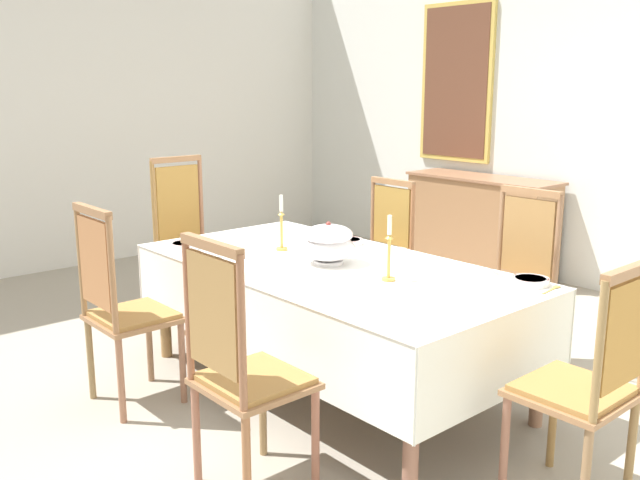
{
  "coord_description": "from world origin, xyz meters",
  "views": [
    {
      "loc": [
        2.8,
        -2.69,
        1.72
      ],
      "look_at": [
        -0.06,
        -0.19,
        0.87
      ],
      "focal_mm": 38.94,
      "sensor_mm": 36.0,
      "label": 1
    }
  ],
  "objects_px": {
    "spoon_secondary": "(339,240)",
    "chair_south_b": "(241,365)",
    "dining_table": "(331,277)",
    "chair_head_east": "(588,381)",
    "chair_south_a": "(121,304)",
    "bowl_far_left": "(206,255)",
    "bowl_far_right": "(185,245)",
    "spoon_primary": "(555,288)",
    "chair_head_west": "(188,241)",
    "candlestick_west": "(281,228)",
    "framed_painting": "(456,83)",
    "bowl_near_left": "(530,281)",
    "chair_north_b": "(514,280)",
    "bowl_near_right": "(349,241)",
    "sideboard": "(480,225)",
    "soup_tureen": "(328,243)",
    "chair_north_a": "(379,250)",
    "candlestick_east": "(389,255)"
  },
  "relations": [
    {
      "from": "spoon_secondary",
      "to": "chair_head_west",
      "type": "bearing_deg",
      "value": -147.74
    },
    {
      "from": "chair_head_west",
      "to": "soup_tureen",
      "type": "distance_m",
      "value": 1.56
    },
    {
      "from": "chair_north_a",
      "to": "sideboard",
      "type": "bearing_deg",
      "value": -77.43
    },
    {
      "from": "chair_head_west",
      "to": "chair_south_a",
      "type": "bearing_deg",
      "value": 44.81
    },
    {
      "from": "chair_head_west",
      "to": "bowl_far_left",
      "type": "height_order",
      "value": "chair_head_west"
    },
    {
      "from": "chair_south_a",
      "to": "chair_north_a",
      "type": "relative_size",
      "value": 1.05
    },
    {
      "from": "bowl_far_right",
      "to": "spoon_primary",
      "type": "distance_m",
      "value": 2.17
    },
    {
      "from": "bowl_far_right",
      "to": "sideboard",
      "type": "bearing_deg",
      "value": 91.61
    },
    {
      "from": "chair_south_a",
      "to": "bowl_far_left",
      "type": "height_order",
      "value": "chair_south_a"
    },
    {
      "from": "chair_north_b",
      "to": "bowl_far_right",
      "type": "bearing_deg",
      "value": 44.77
    },
    {
      "from": "candlestick_west",
      "to": "framed_painting",
      "type": "distance_m",
      "value": 3.29
    },
    {
      "from": "dining_table",
      "to": "bowl_near_left",
      "type": "relative_size",
      "value": 12.31
    },
    {
      "from": "spoon_secondary",
      "to": "soup_tureen",
      "type": "bearing_deg",
      "value": -37.59
    },
    {
      "from": "chair_head_west",
      "to": "bowl_far_left",
      "type": "bearing_deg",
      "value": 65.43
    },
    {
      "from": "candlestick_east",
      "to": "spoon_primary",
      "type": "xyz_separation_m",
      "value": [
        0.64,
        0.51,
        -0.13
      ]
    },
    {
      "from": "candlestick_east",
      "to": "bowl_near_right",
      "type": "height_order",
      "value": "candlestick_east"
    },
    {
      "from": "soup_tureen",
      "to": "spoon_secondary",
      "type": "xyz_separation_m",
      "value": [
        -0.39,
        0.45,
        -0.11
      ]
    },
    {
      "from": "bowl_near_right",
      "to": "chair_south_a",
      "type": "bearing_deg",
      "value": -101.06
    },
    {
      "from": "candlestick_east",
      "to": "bowl_far_left",
      "type": "relative_size",
      "value": 2.36
    },
    {
      "from": "chair_north_a",
      "to": "spoon_primary",
      "type": "xyz_separation_m",
      "value": [
        1.66,
        -0.48,
        0.19
      ]
    },
    {
      "from": "dining_table",
      "to": "chair_head_east",
      "type": "bearing_deg",
      "value": -0.0
    },
    {
      "from": "dining_table",
      "to": "chair_head_west",
      "type": "bearing_deg",
      "value": -180.0
    },
    {
      "from": "chair_north_b",
      "to": "framed_painting",
      "type": "bearing_deg",
      "value": -44.19
    },
    {
      "from": "chair_north_b",
      "to": "soup_tureen",
      "type": "bearing_deg",
      "value": 60.38
    },
    {
      "from": "spoon_secondary",
      "to": "chair_south_b",
      "type": "bearing_deg",
      "value": -45.39
    },
    {
      "from": "bowl_near_right",
      "to": "bowl_far_right",
      "type": "xyz_separation_m",
      "value": [
        -0.58,
        -0.84,
        0.0
      ]
    },
    {
      "from": "chair_south_a",
      "to": "chair_north_b",
      "type": "relative_size",
      "value": 1.0
    },
    {
      "from": "chair_south_a",
      "to": "bowl_near_right",
      "type": "distance_m",
      "value": 1.45
    },
    {
      "from": "chair_head_east",
      "to": "spoon_secondary",
      "type": "bearing_deg",
      "value": 77.19
    },
    {
      "from": "spoon_secondary",
      "to": "sideboard",
      "type": "height_order",
      "value": "sideboard"
    },
    {
      "from": "spoon_primary",
      "to": "chair_north_a",
      "type": "bearing_deg",
      "value": 157.93
    },
    {
      "from": "chair_north_a",
      "to": "framed_painting",
      "type": "bearing_deg",
      "value": -64.97
    },
    {
      "from": "bowl_far_left",
      "to": "chair_south_b",
      "type": "bearing_deg",
      "value": -25.85
    },
    {
      "from": "chair_head_east",
      "to": "candlestick_west",
      "type": "height_order",
      "value": "candlestick_west"
    },
    {
      "from": "chair_north_a",
      "to": "soup_tureen",
      "type": "height_order",
      "value": "chair_north_a"
    },
    {
      "from": "chair_north_a",
      "to": "sideboard",
      "type": "distance_m",
      "value": 1.79
    },
    {
      "from": "bowl_near_right",
      "to": "bowl_far_left",
      "type": "bearing_deg",
      "value": -108.13
    },
    {
      "from": "chair_south_a",
      "to": "candlestick_east",
      "type": "bearing_deg",
      "value": 44.23
    },
    {
      "from": "spoon_primary",
      "to": "framed_painting",
      "type": "xyz_separation_m",
      "value": [
        -2.59,
        2.48,
        1.0
      ]
    },
    {
      "from": "framed_painting",
      "to": "sideboard",
      "type": "bearing_deg",
      "value": -25.03
    },
    {
      "from": "chair_north_b",
      "to": "candlestick_east",
      "type": "distance_m",
      "value": 1.04
    },
    {
      "from": "candlestick_west",
      "to": "dining_table",
      "type": "bearing_deg",
      "value": 0.0
    },
    {
      "from": "chair_head_west",
      "to": "spoon_primary",
      "type": "bearing_deg",
      "value": 100.92
    },
    {
      "from": "bowl_near_right",
      "to": "chair_south_b",
      "type": "bearing_deg",
      "value": -59.2
    },
    {
      "from": "chair_head_west",
      "to": "spoon_primary",
      "type": "relative_size",
      "value": 6.84
    },
    {
      "from": "chair_south_a",
      "to": "bowl_near_right",
      "type": "xyz_separation_m",
      "value": [
        0.28,
        1.41,
        0.18
      ]
    },
    {
      "from": "candlestick_west",
      "to": "sideboard",
      "type": "bearing_deg",
      "value": 100.76
    },
    {
      "from": "chair_north_b",
      "to": "candlestick_west",
      "type": "distance_m",
      "value": 1.43
    },
    {
      "from": "chair_north_b",
      "to": "spoon_secondary",
      "type": "height_order",
      "value": "chair_north_b"
    },
    {
      "from": "chair_head_west",
      "to": "bowl_near_left",
      "type": "relative_size",
      "value": 6.52
    }
  ]
}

